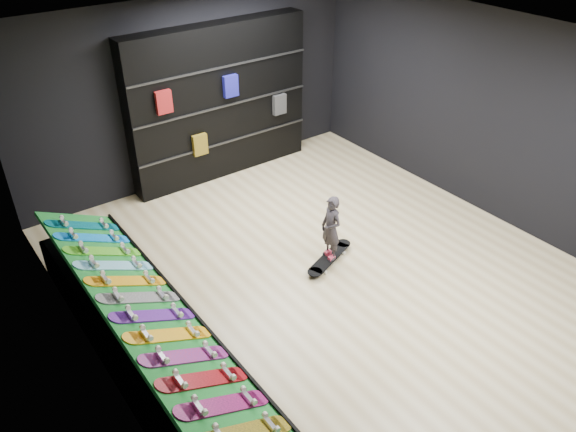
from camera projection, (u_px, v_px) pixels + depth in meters
floor at (327, 273)px, 7.50m from camera, size 6.00×7.00×0.01m
ceiling at (338, 49)px, 5.88m from camera, size 6.00×7.00×0.01m
wall_back at (192, 91)px, 9.06m from camera, size 6.00×0.02×3.00m
wall_left at (84, 267)px, 5.19m from camera, size 0.02×7.00×3.00m
wall_right at (489, 116)px, 8.19m from camera, size 0.02×7.00×3.00m
display_rack at (147, 343)px, 6.09m from camera, size 0.90×4.50×0.50m
turf_ramp at (146, 309)px, 5.86m from camera, size 0.92×4.50×0.46m
back_shelving at (219, 102)px, 9.25m from camera, size 3.20×0.37×2.56m
floor_skateboard at (329, 259)px, 7.69m from camera, size 1.00×0.55×0.09m
child at (330, 240)px, 7.51m from camera, size 0.16×0.22×0.56m
display_board_1 at (223, 405)px, 4.80m from camera, size 0.93×0.22×0.50m
display_board_2 at (203, 379)px, 5.04m from camera, size 0.93×0.22×0.50m
display_board_3 at (185, 356)px, 5.27m from camera, size 0.93×0.22×0.50m
display_board_4 at (169, 335)px, 5.50m from camera, size 0.93×0.22×0.50m
display_board_5 at (154, 316)px, 5.74m from camera, size 0.93×0.22×0.50m
display_board_6 at (140, 298)px, 5.97m from camera, size 0.93×0.22×0.50m
display_board_7 at (127, 281)px, 6.21m from camera, size 0.93×0.22×0.50m
display_board_8 at (115, 266)px, 6.44m from camera, size 0.93×0.22×0.50m
display_board_9 at (104, 251)px, 6.67m from camera, size 0.93×0.22×0.50m
display_board_10 at (93, 238)px, 6.91m from camera, size 0.93×0.22×0.50m
display_board_11 at (83, 225)px, 7.14m from camera, size 0.93×0.22×0.50m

